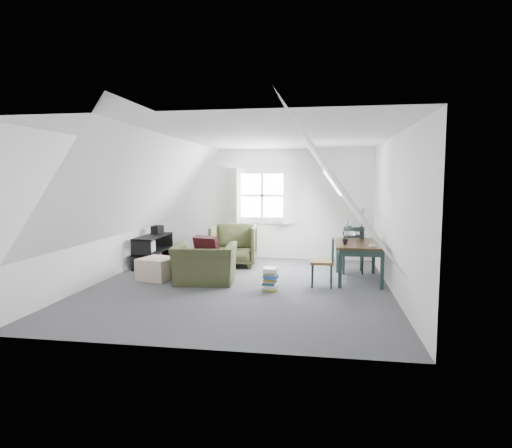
% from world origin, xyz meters
% --- Properties ---
extents(floor, '(5.50, 5.50, 0.00)m').
position_xyz_m(floor, '(0.00, 0.00, 0.00)').
color(floor, '#4B4B50').
rests_on(floor, ground).
extents(ceiling, '(5.50, 5.50, 0.00)m').
position_xyz_m(ceiling, '(0.00, 0.00, 2.50)').
color(ceiling, white).
rests_on(ceiling, wall_back).
extents(wall_back, '(5.00, 0.00, 5.00)m').
position_xyz_m(wall_back, '(0.00, 2.75, 1.25)').
color(wall_back, white).
rests_on(wall_back, ground).
extents(wall_front, '(5.00, 0.00, 5.00)m').
position_xyz_m(wall_front, '(0.00, -2.75, 1.25)').
color(wall_front, white).
rests_on(wall_front, ground).
extents(wall_left, '(0.00, 5.50, 5.50)m').
position_xyz_m(wall_left, '(-2.50, 0.00, 1.25)').
color(wall_left, white).
rests_on(wall_left, ground).
extents(wall_right, '(0.00, 5.50, 5.50)m').
position_xyz_m(wall_right, '(2.50, 0.00, 1.25)').
color(wall_right, white).
rests_on(wall_right, ground).
extents(slope_left, '(3.19, 5.50, 4.48)m').
position_xyz_m(slope_left, '(-1.55, 0.00, 1.78)').
color(slope_left, white).
rests_on(slope_left, wall_left).
extents(slope_right, '(3.19, 5.50, 4.48)m').
position_xyz_m(slope_right, '(1.55, 0.00, 1.78)').
color(slope_right, white).
rests_on(slope_right, wall_right).
extents(dormer_window, '(1.71, 0.35, 1.30)m').
position_xyz_m(dormer_window, '(0.00, 2.68, 1.45)').
color(dormer_window, white).
rests_on(dormer_window, wall_back).
extents(skylight, '(0.35, 0.75, 0.47)m').
position_xyz_m(skylight, '(1.55, 1.30, 1.75)').
color(skylight, white).
rests_on(skylight, slope_right).
extents(armchair_near, '(1.13, 1.01, 0.68)m').
position_xyz_m(armchair_near, '(-0.65, 0.14, 0.00)').
color(armchair_near, '#3B4122').
rests_on(armchair_near, floor).
extents(armchair_far, '(1.01, 1.03, 0.87)m').
position_xyz_m(armchair_far, '(-0.47, 1.75, 0.00)').
color(armchair_far, '#3B4122').
rests_on(armchair_far, floor).
extents(throw_pillow, '(0.48, 0.35, 0.45)m').
position_xyz_m(throw_pillow, '(-0.65, 0.29, 0.60)').
color(throw_pillow, '#3D1018').
rests_on(throw_pillow, armchair_near).
extents(ottoman, '(0.72, 0.72, 0.39)m').
position_xyz_m(ottoman, '(-1.58, 0.29, 0.19)').
color(ottoman, '#C5AD96').
rests_on(ottoman, floor).
extents(dining_table, '(0.83, 1.38, 0.69)m').
position_xyz_m(dining_table, '(2.02, 0.76, 0.60)').
color(dining_table, black).
rests_on(dining_table, floor).
extents(demijohn, '(0.24, 0.24, 0.34)m').
position_xyz_m(demijohn, '(1.87, 1.21, 0.83)').
color(demijohn, silver).
rests_on(demijohn, dining_table).
extents(vase_twigs, '(0.07, 0.08, 0.58)m').
position_xyz_m(vase_twigs, '(2.12, 1.31, 0.82)').
color(vase_twigs, black).
rests_on(vase_twigs, dining_table).
extents(cup, '(0.13, 0.13, 0.10)m').
position_xyz_m(cup, '(1.77, 0.46, 0.69)').
color(cup, black).
rests_on(cup, dining_table).
extents(paper_box, '(0.13, 0.11, 0.04)m').
position_xyz_m(paper_box, '(2.22, 0.31, 0.71)').
color(paper_box, white).
rests_on(paper_box, dining_table).
extents(dining_chair_far, '(0.43, 0.43, 0.92)m').
position_xyz_m(dining_chair_far, '(1.97, 1.38, 0.48)').
color(dining_chair_far, brown).
rests_on(dining_chair_far, floor).
extents(dining_chair_near, '(0.39, 0.39, 0.83)m').
position_xyz_m(dining_chair_near, '(1.41, 0.23, 0.43)').
color(dining_chair_near, brown).
rests_on(dining_chair_near, floor).
extents(media_shelf, '(0.42, 1.25, 0.64)m').
position_xyz_m(media_shelf, '(-2.15, 1.43, 0.29)').
color(media_shelf, black).
rests_on(media_shelf, floor).
extents(electronics_box, '(0.22, 0.28, 0.20)m').
position_xyz_m(electronics_box, '(-2.15, 1.72, 0.73)').
color(electronics_box, black).
rests_on(electronics_box, media_shelf).
extents(magazine_stack, '(0.27, 0.33, 0.37)m').
position_xyz_m(magazine_stack, '(0.55, -0.17, 0.18)').
color(magazine_stack, '#B29933').
rests_on(magazine_stack, floor).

